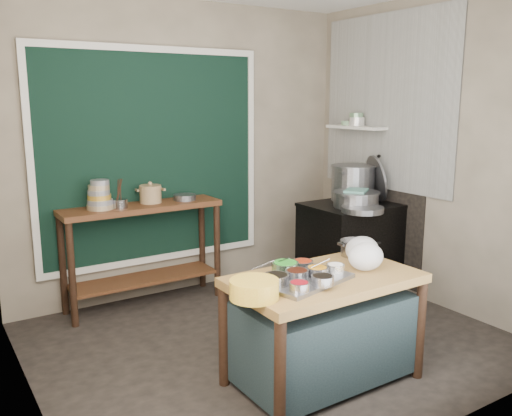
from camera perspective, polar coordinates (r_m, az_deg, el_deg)
floor at (r=4.44m, az=1.52°, el=-13.89°), size 3.50×3.00×0.02m
back_wall at (r=5.35m, az=-7.54°, el=6.10°), size 3.50×0.02×2.80m
left_wall at (r=3.39m, az=-23.81°, el=2.13°), size 0.02×3.00×2.80m
right_wall at (r=5.23m, az=17.86°, el=5.53°), size 0.02×3.00×2.80m
curtain_panel at (r=5.18m, az=-10.86°, el=5.27°), size 2.10×0.02×1.90m
curtain_frame at (r=5.17m, az=-10.82°, el=5.26°), size 2.22×0.03×2.02m
tile_panel at (r=5.56m, az=13.56°, el=10.73°), size 0.02×1.70×1.70m
soot_patch at (r=5.76m, az=12.34°, el=-0.74°), size 0.01×1.30×1.30m
wall_shelf at (r=5.71m, az=10.51°, el=8.36°), size 0.22×0.70×0.03m
prep_table at (r=3.75m, az=7.09°, el=-12.53°), size 1.26×0.73×0.75m
back_counter at (r=5.11m, az=-11.77°, el=-4.89°), size 1.45×0.40×0.95m
stove_block at (r=5.49m, az=10.06°, el=-4.21°), size 0.90×0.68×0.85m
stove_top at (r=5.39m, az=10.22°, el=0.30°), size 0.92×0.69×0.03m
condiment_tray at (r=3.49m, az=4.74°, el=-7.45°), size 0.68×0.55×0.03m
condiment_bowls at (r=3.46m, az=4.64°, el=-6.86°), size 0.60×0.47×0.07m
yellow_basin at (r=3.18m, az=-0.19°, el=-8.53°), size 0.39×0.39×0.11m
saucepan at (r=4.07m, az=10.31°, el=-4.15°), size 0.24×0.24×0.12m
plastic_bag_a at (r=3.74m, az=11.48°, el=-5.03°), size 0.31×0.29×0.19m
plastic_bag_b at (r=3.92m, az=11.09°, el=-4.30°), size 0.25×0.22×0.19m
bowl_stack at (r=4.86m, az=-16.12°, el=1.18°), size 0.23×0.23×0.26m
utensil_cup at (r=4.87m, az=-14.13°, el=0.45°), size 0.15×0.15×0.08m
ceramic_crock at (r=5.05m, az=-11.05°, el=1.34°), size 0.28×0.28×0.14m
wide_bowl at (r=5.15m, az=-7.52°, el=1.13°), size 0.28×0.28×0.05m
stock_pot at (r=5.52m, az=10.16°, el=2.62°), size 0.58×0.58×0.36m
pot_lid at (r=5.53m, az=12.56°, el=3.07°), size 0.29×0.48×0.47m
steamer at (r=5.21m, az=10.47°, el=0.92°), size 0.57×0.57×0.15m
green_cloth at (r=5.20m, az=10.51°, el=1.83°), size 0.31×0.30×0.02m
shallow_pan at (r=5.00m, az=11.15°, el=-0.14°), size 0.39×0.39×0.05m
shelf_bowl_stack at (r=5.70m, az=10.53°, el=9.12°), size 0.16×0.16×0.13m
shelf_bowl_green at (r=5.81m, az=9.57°, el=8.81°), size 0.15×0.15×0.04m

